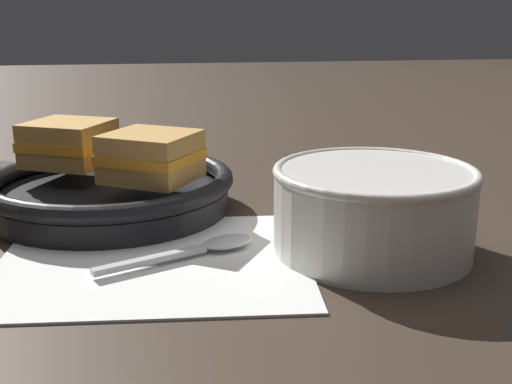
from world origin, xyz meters
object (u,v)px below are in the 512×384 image
object	(u,v)px
spoon	(208,247)
skillet	(109,191)
sandwich_near_left	(69,143)
sandwich_near_right	(151,156)
soup_bowl	(374,205)

from	to	relation	value
spoon	skillet	distance (m)	0.17
sandwich_near_left	sandwich_near_right	xyz separation A→B (m)	(0.09, -0.08, 0.00)
spoon	sandwich_near_right	world-z (taller)	sandwich_near_right
spoon	sandwich_near_right	distance (m)	0.13
soup_bowl	spoon	bearing A→B (deg)	175.28
skillet	spoon	bearing A→B (deg)	-57.98
spoon	sandwich_near_left	distance (m)	0.23
spoon	skillet	size ratio (longest dim) A/B	0.43
spoon	sandwich_near_right	size ratio (longest dim) A/B	1.26
spoon	skillet	bearing A→B (deg)	97.90
sandwich_near_right	sandwich_near_left	bearing A→B (deg)	137.72
soup_bowl	sandwich_near_left	size ratio (longest dim) A/B	1.60
spoon	sandwich_near_right	xyz separation A→B (m)	(-0.04, 0.10, 0.06)
soup_bowl	sandwich_near_left	world-z (taller)	sandwich_near_left
sandwich_near_right	skillet	bearing A→B (deg)	138.06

